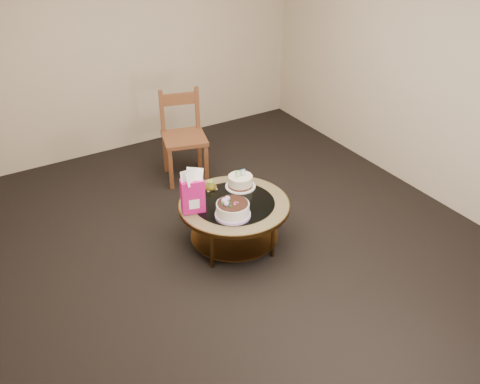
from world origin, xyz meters
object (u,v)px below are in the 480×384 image
coffee_table (234,210)px  cream_cake (240,182)px  decorated_cake (233,210)px  dining_chair (183,136)px  gift_bag (193,191)px

coffee_table → cream_cake: cream_cake is taller
decorated_cake → dining_chair: dining_chair is taller
coffee_table → gift_bag: 0.47m
dining_chair → gift_bag: bearing=-96.8°
coffee_table → decorated_cake: 0.26m
gift_bag → dining_chair: size_ratio=0.40×
decorated_cake → cream_cake: same height
cream_cake → gift_bag: 0.60m
coffee_table → gift_bag: (-0.38, 0.07, 0.28)m
cream_cake → coffee_table: bearing=-129.5°
coffee_table → cream_cake: bearing=47.3°
decorated_cake → cream_cake: 0.50m
cream_cake → dining_chair: 1.20m
coffee_table → decorated_cake: bearing=-124.1°
dining_chair → decorated_cake: bearing=-85.0°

